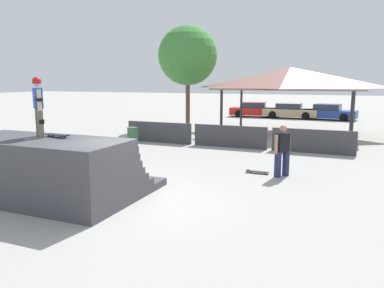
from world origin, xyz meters
The scene contains 13 objects.
ground_plane centered at (0.00, 0.00, 0.00)m, with size 160.00×160.00×0.00m, color #A3A09B.
quarter_pipe_ramp centered at (-2.43, -0.37, 0.74)m, with size 4.75×3.68×1.66m.
skater_on_deck centered at (-2.63, -0.39, 2.58)m, with size 0.62×0.54×1.59m.
skateboard_on_deck centered at (-2.16, -0.27, 1.72)m, with size 0.82×0.33×0.09m.
bystander_walking centered at (3.04, 4.35, 0.96)m, with size 0.49×0.63×1.73m.
skateboard_on_ground centered at (2.18, 4.44, 0.06)m, with size 0.78×0.21×0.09m.
barrier_fence centered at (-0.17, 9.02, 0.53)m, with size 11.18×0.12×1.05m.
pavilion_shelter centered at (1.68, 15.02, 3.28)m, with size 8.30×5.19×3.95m.
tree_beside_pavilion centered at (-4.89, 14.94, 4.75)m, with size 3.84×3.84×6.69m.
trash_bin centered at (-4.96, 8.05, 0.42)m, with size 0.52×0.52×0.85m, color #385B3D.
parked_car_red centered at (-2.58, 24.56, 0.60)m, with size 4.49×2.15×1.27m.
parked_car_tan centered at (0.47, 24.43, 0.60)m, with size 4.43×1.76×1.27m.
parked_car_blue centered at (3.53, 24.44, 0.60)m, with size 4.51×2.33×1.27m.
Camera 1 is at (4.92, -7.99, 3.16)m, focal length 35.00 mm.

